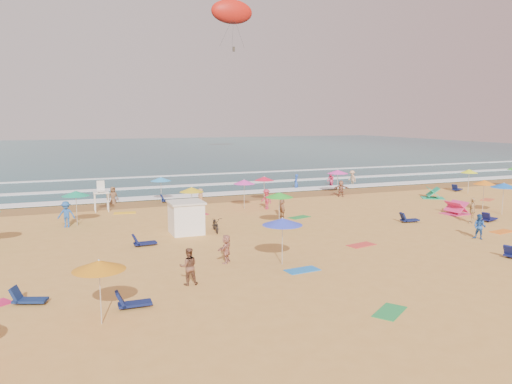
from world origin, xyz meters
name	(u,v)px	position (x,y,z in m)	size (l,w,h in m)	color
ground	(271,226)	(0.00, 0.00, 0.00)	(220.00, 220.00, 0.00)	gold
ocean	(124,151)	(0.00, 84.00, 0.00)	(220.00, 140.00, 0.18)	#0C4756
wet_sand	(218,199)	(0.00, 12.50, 0.01)	(220.00, 220.00, 0.00)	olive
surf_foam	(194,186)	(0.00, 21.32, 0.10)	(200.00, 18.70, 0.05)	white
cabana	(186,218)	(-6.03, -0.01, 1.00)	(2.00, 2.00, 2.00)	white
cabana_roof	(186,202)	(-6.03, -0.01, 2.06)	(2.20, 2.20, 0.12)	silver
bicycle	(216,224)	(-4.13, -0.31, 0.50)	(0.66, 1.90, 1.00)	black
lifeguard_stand	(101,199)	(-10.55, 10.08, 1.05)	(1.20, 1.20, 2.10)	white
beach_umbrellas	(268,193)	(-0.02, 0.60, 2.22)	(54.07, 29.79, 0.67)	yellow
loungers	(321,229)	(2.42, -2.79, 0.17)	(40.86, 25.28, 0.34)	#0F214F
towels	(273,237)	(-1.14, -3.00, 0.01)	(45.16, 26.05, 0.03)	#D41A52
popup_tents	(443,198)	(17.11, 2.19, 0.60)	(6.09, 9.03, 1.20)	#DE3174
beachgoers	(254,204)	(0.51, 4.67, 0.79)	(45.96, 27.71, 2.11)	#925943
parasail	(232,12)	(18.47, 62.15, 27.42)	(8.19, 2.87, 9.70)	red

